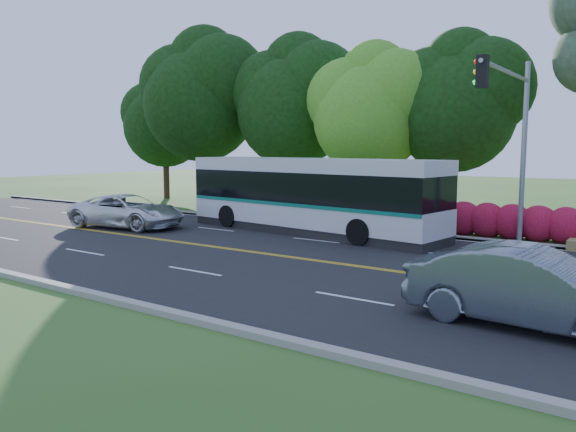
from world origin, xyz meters
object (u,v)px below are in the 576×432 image
Objects in this scene: transit_bus at (310,196)px; suv at (127,211)px; sedan at (531,288)px; traffic_signal at (513,122)px.

transit_bus reaches higher than suv.
transit_bus reaches higher than sedan.
traffic_signal is 1.25× the size of suv.
transit_bus is 2.29× the size of suv.
suv is (-7.92, -3.58, -0.85)m from transit_bus.
transit_bus is (-8.37, -0.28, -3.02)m from traffic_signal.
transit_bus is at bearing -178.11° from traffic_signal.
traffic_signal is at bearing 9.02° from transit_bus.
sedan is (2.61, -8.77, -3.82)m from traffic_signal.
suv is (-18.90, 4.92, -0.06)m from sedan.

